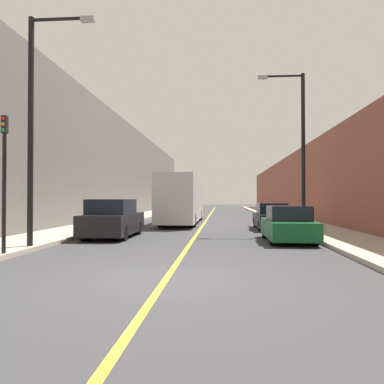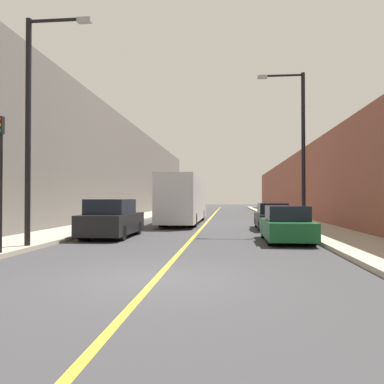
# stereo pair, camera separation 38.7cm
# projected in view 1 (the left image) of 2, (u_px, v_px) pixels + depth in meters

# --- Properties ---
(ground_plane) EXTENTS (200.00, 200.00, 0.00)m
(ground_plane) POSITION_uv_depth(u_px,v_px,m) (166.00, 279.00, 8.56)
(ground_plane) COLOR #38383A
(sidewalk_left) EXTENTS (2.97, 72.00, 0.16)m
(sidewalk_left) POSITION_uv_depth(u_px,v_px,m) (145.00, 215.00, 39.00)
(sidewalk_left) COLOR #A89E8C
(sidewalk_left) RESTS_ON ground
(sidewalk_right) EXTENTS (2.97, 72.00, 0.16)m
(sidewalk_right) POSITION_uv_depth(u_px,v_px,m) (275.00, 215.00, 37.94)
(sidewalk_right) COLOR #A89E8C
(sidewalk_right) RESTS_ON ground
(building_row_left) EXTENTS (4.00, 72.00, 9.54)m
(building_row_left) POSITION_uv_depth(u_px,v_px,m) (112.00, 170.00, 39.35)
(building_row_left) COLOR #66605B
(building_row_left) RESTS_ON ground
(building_row_right) EXTENTS (4.00, 72.00, 6.26)m
(building_row_right) POSITION_uv_depth(u_px,v_px,m) (310.00, 185.00, 37.71)
(building_row_right) COLOR brown
(building_row_right) RESTS_ON ground
(road_center_line) EXTENTS (0.16, 72.00, 0.01)m
(road_center_line) POSITION_uv_depth(u_px,v_px,m) (209.00, 216.00, 38.47)
(road_center_line) COLOR gold
(road_center_line) RESTS_ON ground
(bus) EXTENTS (2.41, 11.67, 3.37)m
(bus) POSITION_uv_depth(u_px,v_px,m) (183.00, 199.00, 27.42)
(bus) COLOR silver
(bus) RESTS_ON ground
(parked_suv_left) EXTENTS (2.02, 4.57, 1.80)m
(parked_suv_left) POSITION_uv_depth(u_px,v_px,m) (113.00, 220.00, 17.59)
(parked_suv_left) COLOR black
(parked_suv_left) RESTS_ON ground
(car_right_near) EXTENTS (1.86, 4.24, 1.53)m
(car_right_near) POSITION_uv_depth(u_px,v_px,m) (288.00, 226.00, 15.90)
(car_right_near) COLOR #145128
(car_right_near) RESTS_ON ground
(car_right_mid) EXTENTS (1.79, 4.65, 1.56)m
(car_right_mid) POSITION_uv_depth(u_px,v_px,m) (271.00, 217.00, 22.19)
(car_right_mid) COLOR black
(car_right_mid) RESTS_ON ground
(street_lamp_left) EXTENTS (2.43, 0.24, 8.18)m
(street_lamp_left) POSITION_uv_depth(u_px,v_px,m) (36.00, 117.00, 13.32)
(street_lamp_left) COLOR black
(street_lamp_left) RESTS_ON sidewalk_left
(street_lamp_right) EXTENTS (2.43, 0.24, 8.20)m
(street_lamp_right) POSITION_uv_depth(u_px,v_px,m) (300.00, 142.00, 19.45)
(street_lamp_right) COLOR black
(street_lamp_right) RESTS_ON sidewalk_right
(traffic_light) EXTENTS (0.16, 0.18, 4.25)m
(traffic_light) POSITION_uv_depth(u_px,v_px,m) (4.00, 178.00, 11.53)
(traffic_light) COLOR black
(traffic_light) RESTS_ON sidewalk_left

